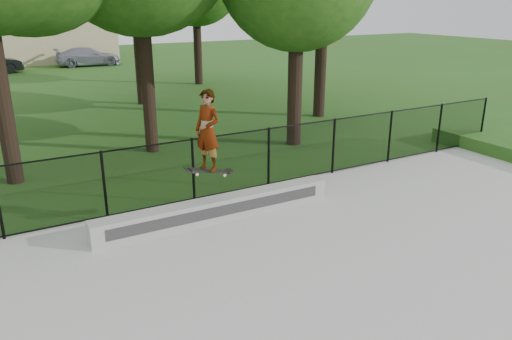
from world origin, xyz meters
name	(u,v)px	position (x,y,z in m)	size (l,w,h in m)	color
ground	(464,307)	(0.00, 0.00, 0.00)	(100.00, 100.00, 0.00)	#2C5116
concrete_slab	(464,305)	(0.00, 0.00, 0.03)	(14.00, 12.00, 0.06)	#ABACA6
grind_ledge	(217,209)	(-1.97, 4.70, 0.30)	(5.32, 0.40, 0.47)	#9B9B96
car_c	(88,57)	(1.34, 33.46, 0.64)	(1.80, 4.08, 1.29)	gray
skater_airborne	(208,132)	(-2.19, 4.58, 2.01)	(0.83, 0.70, 1.80)	black
chainlink_fence	(269,157)	(0.00, 5.90, 0.81)	(16.06, 0.06, 1.50)	black
distant_building	(28,33)	(-2.00, 38.00, 2.16)	(12.40, 6.40, 4.30)	#C4B28A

